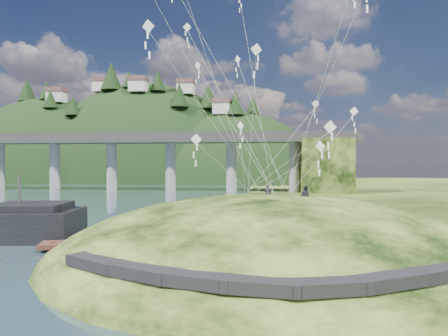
# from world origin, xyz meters

# --- Properties ---
(ground) EXTENTS (320.00, 320.00, 0.00)m
(ground) POSITION_xyz_m (0.00, 0.00, 0.00)
(ground) COLOR black
(ground) RESTS_ON ground
(grass_hill) EXTENTS (36.00, 32.00, 13.00)m
(grass_hill) POSITION_xyz_m (8.00, 2.00, -1.50)
(grass_hill) COLOR black
(grass_hill) RESTS_ON ground
(footpath) EXTENTS (22.29, 5.84, 0.83)m
(footpath) POSITION_xyz_m (7.46, -9.74, 2.08)
(footpath) COLOR black
(footpath) RESTS_ON ground
(bridge) EXTENTS (160.00, 11.00, 15.00)m
(bridge) POSITION_xyz_m (-26.46, 70.07, 9.70)
(bridge) COLOR #2D2B2B
(bridge) RESTS_ON ground
(far_ridge) EXTENTS (153.00, 70.00, 94.50)m
(far_ridge) POSITION_xyz_m (-43.58, 122.17, -7.44)
(far_ridge) COLOR black
(far_ridge) RESTS_ON ground
(wooden_dock) EXTENTS (14.98, 6.48, 1.07)m
(wooden_dock) POSITION_xyz_m (-4.17, 4.79, 0.47)
(wooden_dock) COLOR #381E16
(wooden_dock) RESTS_ON ground
(kite_flyers) EXTENTS (3.70, 2.57, 1.68)m
(kite_flyers) POSITION_xyz_m (9.85, 2.41, 5.76)
(kite_flyers) COLOR #252931
(kite_flyers) RESTS_ON ground
(kite_swarm) EXTENTS (17.73, 16.53, 16.00)m
(kite_swarm) POSITION_xyz_m (6.48, 1.07, 15.90)
(kite_swarm) COLOR white
(kite_swarm) RESTS_ON ground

